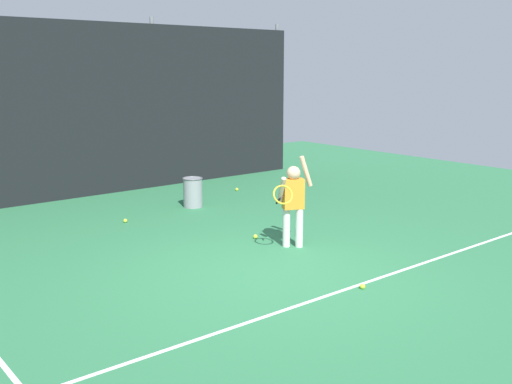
% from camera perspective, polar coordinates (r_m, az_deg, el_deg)
% --- Properties ---
extents(ground_plane, '(20.00, 20.00, 0.00)m').
position_cam_1_polar(ground_plane, '(7.72, 1.61, -7.79)').
color(ground_plane, '#2D7247').
extents(court_line_baseline, '(9.00, 0.05, 0.00)m').
position_cam_1_polar(court_line_baseline, '(7.05, 6.92, -9.82)').
color(court_line_baseline, white).
rests_on(court_line_baseline, ground).
extents(back_fence_windscreen, '(10.89, 0.08, 3.50)m').
position_cam_1_polar(back_fence_windscreen, '(12.45, -16.71, 7.47)').
color(back_fence_windscreen, black).
rests_on(back_fence_windscreen, ground).
extents(fence_post_2, '(0.09, 0.09, 3.65)m').
position_cam_1_polar(fence_post_2, '(13.27, -9.72, 8.36)').
color(fence_post_2, slate).
rests_on(fence_post_2, ground).
extents(fence_post_3, '(0.09, 0.09, 3.65)m').
position_cam_1_polar(fence_post_3, '(15.31, 1.98, 8.97)').
color(fence_post_3, slate).
rests_on(fence_post_3, ground).
extents(tennis_player, '(0.87, 0.55, 1.35)m').
position_cam_1_polar(tennis_player, '(8.63, 3.55, -0.67)').
color(tennis_player, silver).
rests_on(tennis_player, ground).
extents(ball_hopper, '(0.38, 0.38, 0.56)m').
position_cam_1_polar(ball_hopper, '(11.30, -6.09, 0.00)').
color(ball_hopper, gray).
rests_on(ball_hopper, ground).
extents(tennis_ball_0, '(0.07, 0.07, 0.07)m').
position_cam_1_polar(tennis_ball_0, '(7.29, 10.19, -8.90)').
color(tennis_ball_0, '#CCE033').
rests_on(tennis_ball_0, ground).
extents(tennis_ball_1, '(0.07, 0.07, 0.07)m').
position_cam_1_polar(tennis_ball_1, '(9.21, -0.06, -4.30)').
color(tennis_ball_1, '#CCE033').
rests_on(tennis_ball_1, ground).
extents(tennis_ball_2, '(0.07, 0.07, 0.07)m').
position_cam_1_polar(tennis_ball_2, '(10.39, -12.44, -2.71)').
color(tennis_ball_2, '#CCE033').
rests_on(tennis_ball_2, ground).
extents(tennis_ball_3, '(0.07, 0.07, 0.07)m').
position_cam_1_polar(tennis_ball_3, '(12.74, -1.85, 0.25)').
color(tennis_ball_3, '#CCE033').
rests_on(tennis_ball_3, ground).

